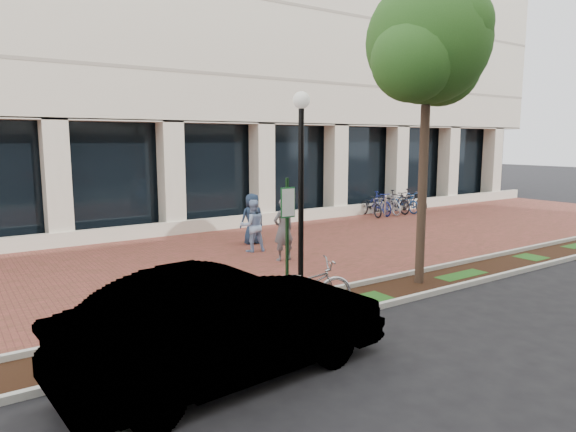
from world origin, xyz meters
TOP-DOWN VIEW (x-y plane):
  - ground at (0.00, 0.00)m, footprint 120.00×120.00m
  - brick_plaza at (0.00, 0.00)m, footprint 40.00×9.00m
  - planting_strip at (0.00, -5.25)m, footprint 40.00×1.50m
  - curb_plaza_side at (0.00, -4.50)m, footprint 40.00×0.12m
  - curb_street_side at (0.00, -6.00)m, footprint 40.00×0.12m
  - parking_sign at (-3.44, -4.98)m, footprint 0.34×0.07m
  - lamppost at (-2.89, -4.69)m, footprint 0.36×0.36m
  - street_tree at (0.47, -5.09)m, footprint 3.47×2.89m
  - locked_bicycle at (-3.22, -5.23)m, footprint 2.21×1.37m
  - pedestrian_left at (-1.02, -1.22)m, footprint 0.70×0.48m
  - pedestrian_mid at (-1.15, 0.34)m, footprint 0.92×0.78m
  - pedestrian_right at (-0.53, 1.42)m, footprint 0.89×0.62m
  - bollard at (7.64, 3.28)m, footprint 0.12×0.12m
  - bike_rack_cluster at (8.61, 3.80)m, footprint 3.59×2.03m
  - sedan_near_curb at (-5.86, -6.98)m, footprint 5.13×2.13m

SIDE VIEW (x-z plane):
  - ground at x=0.00m, z-range 0.00..0.00m
  - brick_plaza at x=0.00m, z-range 0.00..0.01m
  - planting_strip at x=0.00m, z-range 0.00..0.01m
  - curb_plaza_side at x=0.00m, z-range 0.00..0.12m
  - curb_street_side at x=0.00m, z-range 0.00..0.12m
  - bollard at x=7.64m, z-range 0.01..1.02m
  - bike_rack_cluster at x=8.61m, z-range -0.03..1.09m
  - locked_bicycle at x=-3.22m, z-range 0.00..1.09m
  - sedan_near_curb at x=-5.86m, z-range 0.00..1.65m
  - pedestrian_mid at x=-1.15m, z-range 0.00..1.66m
  - pedestrian_right at x=-0.53m, z-range 0.00..1.73m
  - pedestrian_left at x=-1.02m, z-range 0.00..1.87m
  - parking_sign at x=-3.44m, z-range 0.35..3.11m
  - lamppost at x=-2.89m, z-range 0.29..4.80m
  - street_tree at x=0.47m, z-range 1.97..9.21m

